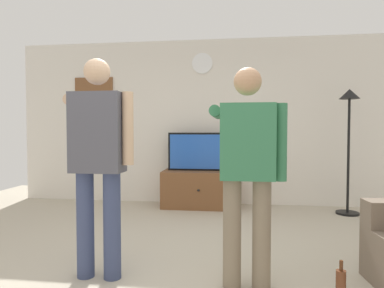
% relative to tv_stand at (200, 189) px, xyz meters
% --- Properties ---
extents(ground_plane, '(8.40, 8.40, 0.00)m').
position_rel_tv_stand_xyz_m(ground_plane, '(0.07, -2.60, -0.29)').
color(ground_plane, '#B2A893').
extents(back_wall, '(6.40, 0.10, 2.70)m').
position_rel_tv_stand_xyz_m(back_wall, '(0.07, 0.35, 1.06)').
color(back_wall, silver).
rests_on(back_wall, ground_plane).
extents(tv_stand, '(1.18, 0.58, 0.57)m').
position_rel_tv_stand_xyz_m(tv_stand, '(0.00, 0.00, 0.00)').
color(tv_stand, brown).
rests_on(tv_stand, ground_plane).
extents(television, '(1.04, 0.07, 0.60)m').
position_rel_tv_stand_xyz_m(television, '(0.00, 0.05, 0.59)').
color(television, black).
rests_on(television, tv_stand).
extents(wall_clock, '(0.34, 0.03, 0.34)m').
position_rel_tv_stand_xyz_m(wall_clock, '(0.00, 0.29, 2.02)').
color(wall_clock, white).
extents(framed_picture, '(0.67, 0.04, 0.64)m').
position_rel_tv_stand_xyz_m(framed_picture, '(-1.87, 0.30, 1.51)').
color(framed_picture, brown).
extents(floor_lamp, '(0.32, 0.32, 1.80)m').
position_rel_tv_stand_xyz_m(floor_lamp, '(2.16, -0.18, 1.00)').
color(floor_lamp, black).
rests_on(floor_lamp, ground_plane).
extents(person_standing_nearer_lamp, '(0.59, 0.78, 1.78)m').
position_rel_tv_stand_xyz_m(person_standing_nearer_lamp, '(-0.56, -2.62, 0.73)').
color(person_standing_nearer_lamp, '#384266').
rests_on(person_standing_nearer_lamp, ground_plane).
extents(person_standing_nearer_couch, '(0.59, 0.78, 1.68)m').
position_rel_tv_stand_xyz_m(person_standing_nearer_couch, '(0.63, -2.65, 0.66)').
color(person_standing_nearer_couch, '#7A6B56').
rests_on(person_standing_nearer_couch, ground_plane).
extents(beverage_bottle, '(0.07, 0.07, 0.33)m').
position_rel_tv_stand_xyz_m(beverage_bottle, '(1.25, -2.88, -0.15)').
color(beverage_bottle, '#592D19').
rests_on(beverage_bottle, ground_plane).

